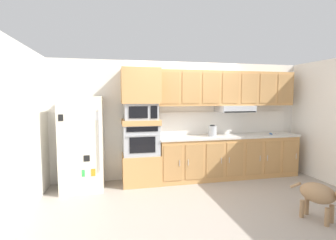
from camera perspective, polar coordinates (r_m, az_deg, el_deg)
name	(u,v)px	position (r m, az deg, el deg)	size (l,w,h in m)	color
ground_plane	(198,193)	(4.83, 6.83, -16.02)	(9.60, 9.60, 0.00)	#9E9389
back_kitchen_wall	(182,120)	(5.58, 3.19, 0.11)	(6.20, 0.12, 2.50)	silver
side_panel_left	(27,129)	(4.46, -29.30, -1.82)	(0.12, 7.10, 2.50)	silver
side_panel_right	(330,122)	(6.07, 32.79, -0.30)	(0.12, 7.10, 2.50)	white
refrigerator	(82,143)	(5.03, -18.83, -4.98)	(0.76, 0.73, 1.76)	silver
oven_base_cabinet	(141,169)	(5.22, -6.11, -10.88)	(0.74, 0.62, 0.60)	tan
built_in_oven	(141,139)	(5.09, -6.17, -4.38)	(0.70, 0.62, 0.60)	#A8AAAF
appliance_mid_shelf	(141,122)	(5.04, -6.21, -0.45)	(0.74, 0.62, 0.10)	tan
microwave	(141,111)	(5.03, -6.23, 1.93)	(0.64, 0.54, 0.32)	#A8AAAF
appliance_upper_cabinet	(140,86)	(5.03, -6.29, 7.63)	(0.74, 0.62, 0.68)	tan
lower_cabinet_run	(228,157)	(5.71, 13.49, -8.15)	(3.08, 0.63, 0.88)	tan
countertop_slab	(229,136)	(5.63, 13.57, -3.58)	(3.12, 0.64, 0.04)	beige
backsplash_panel	(223,123)	(5.85, 12.38, -0.56)	(3.12, 0.02, 0.50)	white
upper_cabinet_with_hood	(228,90)	(5.68, 13.33, 6.66)	(3.08, 0.48, 0.88)	tan
screwdriver	(271,134)	(6.04, 22.34, -2.91)	(0.15, 0.14, 0.03)	blue
electric_kettle	(212,131)	(5.40, 10.03, -2.44)	(0.17, 0.17, 0.24)	#A8AAAF
dog	(324,195)	(4.24, 31.74, -14.17)	(0.49, 0.83, 0.61)	#997551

